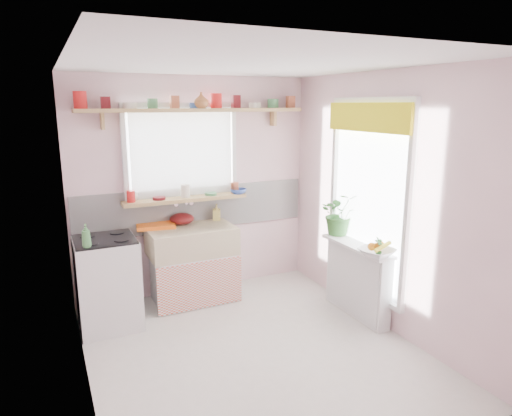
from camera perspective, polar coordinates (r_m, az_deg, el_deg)
name	(u,v)px	position (r m, az deg, el deg)	size (l,w,h in m)	color
room	(275,182)	(4.88, 2.40, 3.26)	(3.20, 3.20, 3.20)	silver
sink_unit	(193,264)	(5.21, -7.93, -6.91)	(0.95, 0.65, 1.11)	white
cooker	(108,283)	(4.80, -18.05, -8.85)	(0.58, 0.58, 0.93)	white
radiator_ledge	(357,279)	(4.95, 12.55, -8.64)	(0.22, 0.95, 0.78)	white
windowsill	(186,199)	(5.19, -8.79, 1.11)	(1.40, 0.22, 0.04)	tan
pine_shelf	(196,110)	(5.12, -7.50, 12.04)	(2.52, 0.24, 0.04)	tan
shelf_crockery	(196,103)	(5.12, -7.53, 12.88)	(2.47, 0.11, 0.12)	red
sill_crockery	(185,192)	(5.18, -8.82, 1.94)	(1.35, 0.11, 0.12)	red
dish_tray	(156,225)	(5.19, -12.43, -2.12)	(0.41, 0.31, 0.04)	orange
colander	(182,219)	(5.25, -9.26, -1.32)	(0.28, 0.28, 0.13)	#520E0F
jade_plant	(340,213)	(5.09, 10.42, -0.67)	(0.43, 0.37, 0.48)	#326B2B
fruit_bowl	(377,253)	(4.48, 14.89, -5.41)	(0.32, 0.32, 0.08)	silver
herb_pot	(379,247)	(4.45, 15.09, -4.76)	(0.10, 0.07, 0.19)	#286026
soap_bottle_sink	(217,212)	(5.37, -4.95, -0.52)	(0.09, 0.09, 0.19)	#D0BF5C
sill_cup	(132,197)	(5.11, -15.19, 1.39)	(0.12, 0.12, 0.09)	#F0E4D0
sill_bowl	(238,191)	(5.33, -2.23, 2.11)	(0.19, 0.19, 0.06)	#3655B0
shelf_vase	(201,100)	(5.08, -6.86, 13.23)	(0.16, 0.16, 0.17)	#965B2E
cooker_bottle	(86,236)	(4.40, -20.47, -3.27)	(0.08, 0.08, 0.22)	#448848
fruit	(377,246)	(4.47, 14.95, -4.62)	(0.20, 0.14, 0.10)	orange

